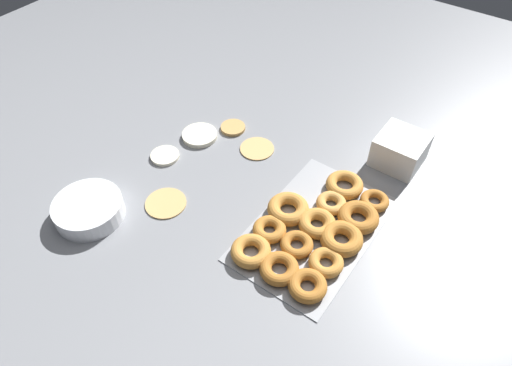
{
  "coord_description": "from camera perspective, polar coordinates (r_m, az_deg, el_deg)",
  "views": [
    {
      "loc": [
        -0.74,
        -0.61,
        0.99
      ],
      "look_at": [
        -0.02,
        -0.08,
        0.04
      ],
      "focal_mm": 32.0,
      "sensor_mm": 36.0,
      "label": 1
    }
  ],
  "objects": [
    {
      "name": "pancake_4",
      "position": [
        1.46,
        -11.31,
        3.36
      ],
      "size": [
        0.09,
        0.09,
        0.01
      ],
      "primitive_type": "cylinder",
      "color": "silver",
      "rests_on": "ground_plane"
    },
    {
      "name": "pancake_0",
      "position": [
        1.52,
        -7.05,
        5.94
      ],
      "size": [
        0.12,
        0.12,
        0.02
      ],
      "primitive_type": "cylinder",
      "color": "silver",
      "rests_on": "ground_plane"
    },
    {
      "name": "donut_tray",
      "position": [
        1.23,
        7.35,
        -5.76
      ],
      "size": [
        0.46,
        0.29,
        0.04
      ],
      "color": "#93969B",
      "rests_on": "ground_plane"
    },
    {
      "name": "ground_plane",
      "position": [
        1.38,
        -2.36,
        0.7
      ],
      "size": [
        3.0,
        3.0,
        0.0
      ],
      "primitive_type": "plane",
      "color": "gray"
    },
    {
      "name": "pancake_1",
      "position": [
        1.33,
        -11.22,
        -2.42
      ],
      "size": [
        0.12,
        0.12,
        0.01
      ],
      "primitive_type": "cylinder",
      "color": "tan",
      "rests_on": "ground_plane"
    },
    {
      "name": "batter_bowl",
      "position": [
        1.34,
        -20.18,
        -3.11
      ],
      "size": [
        0.19,
        0.19,
        0.05
      ],
      "color": "white",
      "rests_on": "ground_plane"
    },
    {
      "name": "pancake_3",
      "position": [
        1.54,
        -2.89,
        6.92
      ],
      "size": [
        0.08,
        0.08,
        0.01
      ],
      "primitive_type": "cylinder",
      "color": "tan",
      "rests_on": "ground_plane"
    },
    {
      "name": "pancake_2",
      "position": [
        1.46,
        0.13,
        4.39
      ],
      "size": [
        0.11,
        0.11,
        0.01
      ],
      "primitive_type": "cylinder",
      "color": "tan",
      "rests_on": "ground_plane"
    },
    {
      "name": "container_stack",
      "position": [
        1.46,
        17.55,
        3.96
      ],
      "size": [
        0.14,
        0.14,
        0.1
      ],
      "color": "white",
      "rests_on": "ground_plane"
    }
  ]
}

